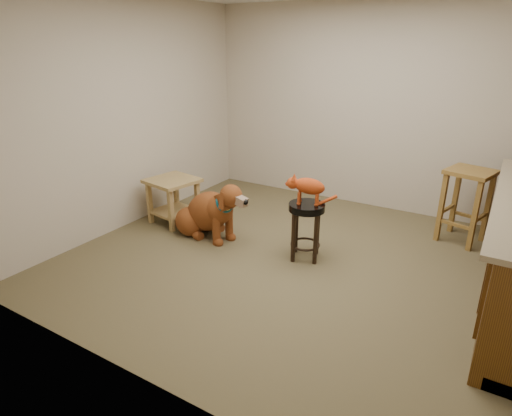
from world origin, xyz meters
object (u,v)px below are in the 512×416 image
Objects in this scene: padded_stool at (306,220)px; tabby_kitten at (307,187)px; golden_retriever at (209,213)px; wood_stool at (465,205)px; side_table at (173,194)px.

padded_stool is 0.35m from tabby_kitten.
golden_retriever is 2.47× the size of tabby_kitten.
padded_stool is at bearing 16.39° from golden_retriever.
padded_stool is at bearing -5.72° from tabby_kitten.
padded_stool is at bearing -135.79° from wood_stool.
golden_retriever is at bearing -9.26° from side_table.
wood_stool is 1.76× the size of tabby_kitten.
wood_stool is 2.83m from golden_retriever.
padded_stool is 0.96× the size of side_table.
tabby_kitten reaches higher than golden_retriever.
wood_stool is at bearing 44.21° from padded_stool.
golden_retriever is at bearing -151.52° from wood_stool.
side_table is 0.54× the size of golden_retriever.
padded_stool is 0.72× the size of wood_stool.
tabby_kitten is (1.16, 0.07, 0.49)m from golden_retriever.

